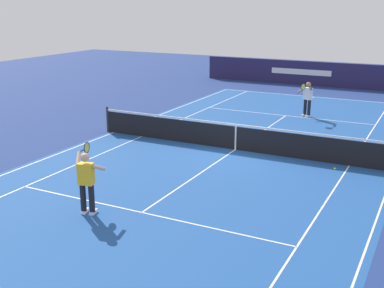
% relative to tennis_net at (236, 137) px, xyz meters
% --- Properties ---
extents(ground_plane, '(60.00, 60.00, 0.00)m').
position_rel_tennis_net_xyz_m(ground_plane, '(0.00, 0.00, -0.49)').
color(ground_plane, navy).
extents(court_slab, '(24.20, 11.40, 0.00)m').
position_rel_tennis_net_xyz_m(court_slab, '(0.00, 0.00, -0.49)').
color(court_slab, '#1E4C93').
rests_on(court_slab, ground_plane).
extents(court_line_markings, '(23.85, 11.05, 0.01)m').
position_rel_tennis_net_xyz_m(court_line_markings, '(0.00, 0.00, -0.49)').
color(court_line_markings, white).
rests_on(court_line_markings, ground_plane).
extents(tennis_net, '(0.10, 11.70, 1.08)m').
position_rel_tennis_net_xyz_m(tennis_net, '(0.00, 0.00, 0.00)').
color(tennis_net, '#2D2D33').
rests_on(tennis_net, ground_plane).
extents(stadium_barrier, '(0.26, 17.00, 1.56)m').
position_rel_tennis_net_xyz_m(stadium_barrier, '(-15.90, -0.00, 0.29)').
color(stadium_barrier, '#231E47').
rests_on(stadium_barrier, ground_plane).
extents(tennis_player_near, '(1.01, 0.85, 1.70)m').
position_rel_tennis_net_xyz_m(tennis_player_near, '(7.07, -1.20, 0.44)').
color(tennis_player_near, black).
rests_on(tennis_player_near, ground_plane).
extents(tennis_player_far, '(1.19, 0.75, 1.70)m').
position_rel_tennis_net_xyz_m(tennis_player_far, '(-6.68, 0.91, 0.44)').
color(tennis_player_far, black).
rests_on(tennis_player_far, ground_plane).
extents(tennis_ball, '(0.07, 0.07, 0.07)m').
position_rel_tennis_net_xyz_m(tennis_ball, '(0.63, 3.76, -0.46)').
color(tennis_ball, '#CCE01E').
rests_on(tennis_ball, ground_plane).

